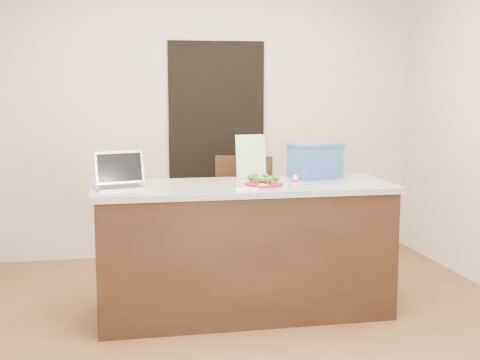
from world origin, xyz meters
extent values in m
plane|color=brown|center=(0.00, 0.00, 0.00)|extent=(4.00, 4.00, 0.00)
plane|color=beige|center=(0.00, 2.00, 1.35)|extent=(4.00, 0.00, 4.00)
plane|color=beige|center=(0.00, -2.00, 1.35)|extent=(4.00, 0.00, 4.00)
cube|color=black|center=(0.10, 1.98, 1.00)|extent=(0.90, 0.02, 2.00)
cube|color=black|center=(0.00, 0.25, 0.44)|extent=(2.00, 0.70, 0.88)
cube|color=beige|center=(0.00, 0.25, 0.90)|extent=(2.06, 0.76, 0.04)
cylinder|color=maroon|center=(0.13, 0.17, 0.93)|extent=(0.26, 0.26, 0.02)
torus|color=maroon|center=(0.13, 0.17, 0.93)|extent=(0.26, 0.26, 0.01)
sphere|color=olive|center=(0.13, 0.17, 0.95)|extent=(0.04, 0.04, 0.04)
sphere|color=olive|center=(0.14, 0.14, 0.95)|extent=(0.04, 0.04, 0.04)
sphere|color=olive|center=(0.16, 0.16, 0.95)|extent=(0.04, 0.04, 0.04)
sphere|color=olive|center=(0.15, 0.19, 0.95)|extent=(0.04, 0.04, 0.04)
sphere|color=olive|center=(0.13, 0.21, 0.95)|extent=(0.04, 0.04, 0.04)
sphere|color=olive|center=(0.10, 0.19, 0.95)|extent=(0.04, 0.04, 0.04)
sphere|color=olive|center=(0.09, 0.17, 0.95)|extent=(0.04, 0.04, 0.04)
ellipsoid|color=#1D4E14|center=(0.08, 0.25, 0.97)|extent=(0.05, 0.05, 0.04)
ellipsoid|color=#1D4E14|center=(0.04, 0.18, 0.97)|extent=(0.05, 0.05, 0.04)
ellipsoid|color=#1D4E14|center=(0.06, 0.11, 0.97)|extent=(0.05, 0.05, 0.04)
ellipsoid|color=#1D4E14|center=(0.13, 0.08, 0.97)|extent=(0.05, 0.05, 0.04)
ellipsoid|color=#1D4E14|center=(0.20, 0.12, 0.97)|extent=(0.05, 0.05, 0.04)
ellipsoid|color=#1D4E14|center=(0.21, 0.20, 0.97)|extent=(0.05, 0.05, 0.04)
ellipsoid|color=#1D4E14|center=(0.16, 0.25, 0.97)|extent=(0.05, 0.05, 0.04)
torus|color=yellow|center=(0.06, 0.25, 0.94)|extent=(0.06, 0.06, 0.01)
torus|color=yellow|center=(0.09, 0.07, 0.94)|extent=(0.06, 0.06, 0.01)
torus|color=yellow|center=(0.22, 0.19, 0.94)|extent=(0.06, 0.06, 0.01)
cube|color=white|center=(-0.02, 0.01, 0.92)|extent=(0.17, 0.17, 0.01)
cube|color=silver|center=(-0.04, -0.01, 0.93)|extent=(0.06, 0.12, 0.00)
cube|color=silver|center=(-0.04, 0.06, 0.93)|extent=(0.05, 0.06, 0.00)
cube|color=silver|center=(0.01, -0.04, 0.93)|extent=(0.07, 0.08, 0.01)
cube|color=silver|center=(0.01, 0.06, 0.93)|extent=(0.08, 0.10, 0.00)
cylinder|color=silver|center=(0.35, 0.17, 0.95)|extent=(0.04, 0.04, 0.06)
cylinder|color=silver|center=(0.35, 0.17, 0.98)|extent=(0.02, 0.02, 0.01)
cylinder|color=#C5153D|center=(0.35, 0.17, 0.99)|extent=(0.03, 0.03, 0.01)
cylinder|color=#C5153D|center=(0.35, 0.17, 0.94)|extent=(0.04, 0.04, 0.02)
cube|color=#B4B5B9|center=(-0.83, 0.23, 0.93)|extent=(0.38, 0.30, 0.02)
cube|color=#B4B5B9|center=(-0.83, 0.34, 1.05)|extent=(0.34, 0.13, 0.22)
cube|color=black|center=(-0.83, 0.34, 1.05)|extent=(0.30, 0.11, 0.19)
cube|color=#28282A|center=(-0.83, 0.22, 0.94)|extent=(0.31, 0.22, 0.00)
cube|color=white|center=(0.12, 0.54, 1.08)|extent=(0.23, 0.07, 0.32)
cube|color=#2C579F|center=(0.58, 0.46, 1.04)|extent=(0.40, 0.34, 0.24)
cube|color=#2C579F|center=(0.58, 0.46, 1.17)|extent=(0.42, 0.36, 0.02)
cube|color=#372110|center=(0.16, 0.80, 0.49)|extent=(0.57, 0.57, 0.04)
cube|color=#372110|center=(0.16, 1.01, 0.77)|extent=(0.45, 0.17, 0.52)
cylinder|color=#372110|center=(-0.04, 0.60, 0.24)|extent=(0.04, 0.04, 0.49)
cylinder|color=#372110|center=(0.36, 0.60, 0.24)|extent=(0.04, 0.04, 0.49)
cylinder|color=#372110|center=(-0.04, 1.00, 0.24)|extent=(0.04, 0.04, 0.49)
cylinder|color=#372110|center=(0.36, 1.00, 0.24)|extent=(0.04, 0.04, 0.49)
camera|label=1|loc=(-0.91, -4.19, 1.59)|focal=50.00mm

